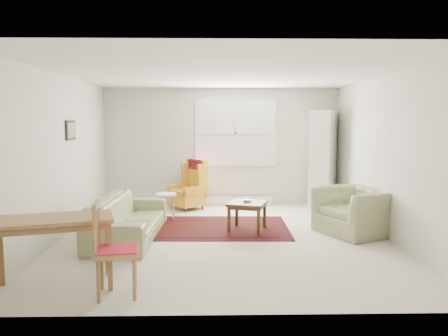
{
  "coord_description": "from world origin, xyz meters",
  "views": [
    {
      "loc": [
        -0.15,
        -6.62,
        1.78
      ],
      "look_at": [
        0.0,
        0.3,
        1.05
      ],
      "focal_mm": 35.0,
      "sensor_mm": 36.0,
      "label": 1
    }
  ],
  "objects_px": {
    "coffee_table": "(247,216)",
    "desk_chair": "(117,249)",
    "stool": "(166,207)",
    "wingback_chair": "(187,184)",
    "sofa": "(129,210)",
    "cabinet": "(323,159)",
    "desk": "(54,253)",
    "armchair": "(356,207)"
  },
  "relations": [
    {
      "from": "coffee_table",
      "to": "desk_chair",
      "type": "xyz_separation_m",
      "value": [
        -1.54,
        -2.7,
        0.25
      ]
    },
    {
      "from": "stool",
      "to": "desk_chair",
      "type": "height_order",
      "value": "desk_chair"
    },
    {
      "from": "wingback_chair",
      "to": "desk_chair",
      "type": "bearing_deg",
      "value": -47.85
    },
    {
      "from": "sofa",
      "to": "wingback_chair",
      "type": "distance_m",
      "value": 2.36
    },
    {
      "from": "sofa",
      "to": "desk_chair",
      "type": "relative_size",
      "value": 2.24
    },
    {
      "from": "wingback_chair",
      "to": "stool",
      "type": "bearing_deg",
      "value": -60.47
    },
    {
      "from": "coffee_table",
      "to": "desk_chair",
      "type": "height_order",
      "value": "desk_chair"
    },
    {
      "from": "cabinet",
      "to": "desk",
      "type": "xyz_separation_m",
      "value": [
        -3.97,
        -4.39,
        -0.62
      ]
    },
    {
      "from": "coffee_table",
      "to": "desk",
      "type": "xyz_separation_m",
      "value": [
        -2.25,
        -2.48,
        0.15
      ]
    },
    {
      "from": "wingback_chair",
      "to": "stool",
      "type": "height_order",
      "value": "wingback_chair"
    },
    {
      "from": "stool",
      "to": "sofa",
      "type": "bearing_deg",
      "value": -109.18
    },
    {
      "from": "armchair",
      "to": "coffee_table",
      "type": "relative_size",
      "value": 1.91
    },
    {
      "from": "armchair",
      "to": "wingback_chair",
      "type": "height_order",
      "value": "wingback_chair"
    },
    {
      "from": "wingback_chair",
      "to": "armchair",
      "type": "bearing_deg",
      "value": 11.91
    },
    {
      "from": "armchair",
      "to": "wingback_chair",
      "type": "relative_size",
      "value": 1.09
    },
    {
      "from": "coffee_table",
      "to": "desk",
      "type": "bearing_deg",
      "value": -132.23
    },
    {
      "from": "armchair",
      "to": "desk",
      "type": "distance_m",
      "value": 4.55
    },
    {
      "from": "desk",
      "to": "wingback_chair",
      "type": "bearing_deg",
      "value": 74.84
    },
    {
      "from": "armchair",
      "to": "desk",
      "type": "relative_size",
      "value": 0.91
    },
    {
      "from": "cabinet",
      "to": "desk",
      "type": "height_order",
      "value": "cabinet"
    },
    {
      "from": "sofa",
      "to": "armchair",
      "type": "bearing_deg",
      "value": -84.94
    },
    {
      "from": "stool",
      "to": "cabinet",
      "type": "xyz_separation_m",
      "value": [
        3.14,
        1.12,
        0.76
      ]
    },
    {
      "from": "desk",
      "to": "desk_chair",
      "type": "bearing_deg",
      "value": -16.75
    },
    {
      "from": "coffee_table",
      "to": "desk_chair",
      "type": "distance_m",
      "value": 3.11
    },
    {
      "from": "stool",
      "to": "desk_chair",
      "type": "relative_size",
      "value": 0.51
    },
    {
      "from": "wingback_chair",
      "to": "cabinet",
      "type": "xyz_separation_m",
      "value": [
        2.81,
        0.13,
        0.5
      ]
    },
    {
      "from": "armchair",
      "to": "desk",
      "type": "height_order",
      "value": "armchair"
    },
    {
      "from": "cabinet",
      "to": "desk",
      "type": "bearing_deg",
      "value": -107.26
    },
    {
      "from": "cabinet",
      "to": "desk",
      "type": "relative_size",
      "value": 1.66
    },
    {
      "from": "coffee_table",
      "to": "stool",
      "type": "bearing_deg",
      "value": 151.12
    },
    {
      "from": "sofa",
      "to": "cabinet",
      "type": "distance_m",
      "value": 4.32
    },
    {
      "from": "sofa",
      "to": "wingback_chair",
      "type": "height_order",
      "value": "wingback_chair"
    },
    {
      "from": "coffee_table",
      "to": "wingback_chair",
      "type": "bearing_deg",
      "value": 121.68
    },
    {
      "from": "coffee_table",
      "to": "cabinet",
      "type": "xyz_separation_m",
      "value": [
        1.71,
        1.91,
        0.77
      ]
    },
    {
      "from": "sofa",
      "to": "desk_chair",
      "type": "height_order",
      "value": "desk_chair"
    },
    {
      "from": "sofa",
      "to": "coffee_table",
      "type": "bearing_deg",
      "value": -74.41
    },
    {
      "from": "cabinet",
      "to": "wingback_chair",
      "type": "bearing_deg",
      "value": -152.5
    },
    {
      "from": "cabinet",
      "to": "sofa",
      "type": "bearing_deg",
      "value": -121.64
    },
    {
      "from": "sofa",
      "to": "desk_chair",
      "type": "xyz_separation_m",
      "value": [
        0.32,
        -2.24,
        0.05
      ]
    },
    {
      "from": "sofa",
      "to": "coffee_table",
      "type": "height_order",
      "value": "sofa"
    },
    {
      "from": "coffee_table",
      "to": "desk_chair",
      "type": "bearing_deg",
      "value": -119.7
    },
    {
      "from": "wingback_chair",
      "to": "desk_chair",
      "type": "xyz_separation_m",
      "value": [
        -0.44,
        -4.48,
        -0.02
      ]
    }
  ]
}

